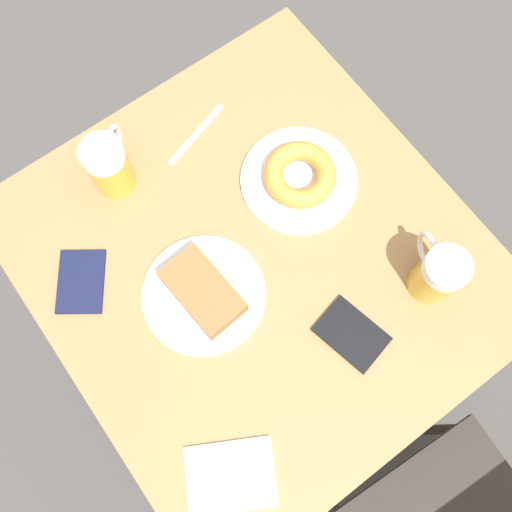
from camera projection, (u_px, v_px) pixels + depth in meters
ground_plane at (256, 327)px, 1.84m from camera, size 8.00×8.00×0.00m
table at (256, 269)px, 1.18m from camera, size 0.82×0.88×0.77m
plate_with_cake at (203, 292)px, 1.07m from camera, size 0.24×0.24×0.05m
plate_with_donut at (299, 177)px, 1.14m from camera, size 0.24×0.24×0.05m
beer_mug_left at (437, 274)px, 1.03m from camera, size 0.08×0.13×0.13m
beer_mug_center at (109, 165)px, 1.10m from camera, size 0.11×0.11×0.13m
napkin_folded at (231, 476)px, 0.99m from camera, size 0.19×0.18×0.00m
fork at (196, 135)px, 1.19m from camera, size 0.17×0.06×0.00m
passport_near_edge at (352, 334)px, 1.06m from camera, size 0.11×0.14×0.01m
passport_far_edge at (81, 282)px, 1.09m from camera, size 0.14×0.15×0.01m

